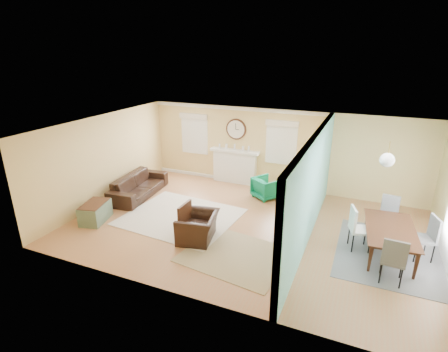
# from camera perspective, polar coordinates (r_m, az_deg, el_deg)

# --- Properties ---
(floor) EXTENTS (9.00, 9.00, 0.00)m
(floor) POSITION_cam_1_polar(r_m,az_deg,el_deg) (9.20, 3.90, -8.31)
(floor) COLOR #AF6F45
(floor) RESTS_ON ground
(wall_back) EXTENTS (9.00, 0.02, 2.60)m
(wall_back) POSITION_cam_1_polar(r_m,az_deg,el_deg) (11.39, 9.09, 4.24)
(wall_back) COLOR #E3BB76
(wall_back) RESTS_ON ground
(wall_front) EXTENTS (9.00, 0.02, 2.60)m
(wall_front) POSITION_cam_1_polar(r_m,az_deg,el_deg) (6.16, -5.27, -9.93)
(wall_front) COLOR #E3BB76
(wall_front) RESTS_ON ground
(wall_left) EXTENTS (0.02, 6.00, 2.60)m
(wall_left) POSITION_cam_1_polar(r_m,az_deg,el_deg) (10.88, -18.90, 2.63)
(wall_left) COLOR #E3BB76
(wall_left) RESTS_ON ground
(ceiling) EXTENTS (9.00, 6.00, 0.02)m
(ceiling) POSITION_cam_1_polar(r_m,az_deg,el_deg) (8.28, 4.32, 7.71)
(ceiling) COLOR white
(ceiling) RESTS_ON wall_back
(partition) EXTENTS (0.17, 6.00, 2.60)m
(partition) POSITION_cam_1_polar(r_m,az_deg,el_deg) (8.56, 14.33, -1.14)
(partition) COLOR #E3BB76
(partition) RESTS_ON ground
(fireplace) EXTENTS (1.70, 0.30, 1.17)m
(fireplace) POSITION_cam_1_polar(r_m,az_deg,el_deg) (11.92, 1.77, 1.67)
(fireplace) COLOR white
(fireplace) RESTS_ON ground
(wall_clock) EXTENTS (0.70, 0.07, 0.70)m
(wall_clock) POSITION_cam_1_polar(r_m,az_deg,el_deg) (11.66, 1.99, 7.64)
(wall_clock) COLOR #442819
(wall_clock) RESTS_ON wall_back
(window_left) EXTENTS (1.05, 0.13, 1.42)m
(window_left) POSITION_cam_1_polar(r_m,az_deg,el_deg) (12.32, -4.84, 7.35)
(window_left) COLOR white
(window_left) RESTS_ON wall_back
(window_right) EXTENTS (1.05, 0.13, 1.42)m
(window_right) POSITION_cam_1_polar(r_m,az_deg,el_deg) (11.25, 9.37, 5.90)
(window_right) COLOR white
(window_right) RESTS_ON wall_back
(pendant) EXTENTS (0.30, 0.30, 0.55)m
(pendant) POSITION_cam_1_polar(r_m,az_deg,el_deg) (7.97, 25.09, 2.38)
(pendant) COLOR gold
(pendant) RESTS_ON ceiling
(rug_cream) EXTENTS (3.12, 2.76, 0.02)m
(rug_cream) POSITION_cam_1_polar(r_m,az_deg,el_deg) (9.76, -7.08, -6.61)
(rug_cream) COLOR beige
(rug_cream) RESTS_ON floor
(rug_jute) EXTENTS (2.48, 2.13, 0.01)m
(rug_jute) POSITION_cam_1_polar(r_m,az_deg,el_deg) (8.04, 1.90, -12.80)
(rug_jute) COLOR tan
(rug_jute) RESTS_ON floor
(rug_grey) EXTENTS (2.19, 2.74, 0.01)m
(rug_grey) POSITION_cam_1_polar(r_m,az_deg,el_deg) (8.89, 25.18, -11.44)
(rug_grey) COLOR slate
(rug_grey) RESTS_ON floor
(sofa) EXTENTS (1.09, 2.35, 0.67)m
(sofa) POSITION_cam_1_polar(r_m,az_deg,el_deg) (11.25, -13.74, -1.50)
(sofa) COLOR black
(sofa) RESTS_ON floor
(eames_chair) EXTENTS (1.07, 1.17, 0.66)m
(eames_chair) POSITION_cam_1_polar(r_m,az_deg,el_deg) (8.51, -4.26, -8.29)
(eames_chair) COLOR black
(eames_chair) RESTS_ON floor
(green_chair) EXTENTS (0.98, 0.99, 0.66)m
(green_chair) POSITION_cam_1_polar(r_m,az_deg,el_deg) (10.85, 6.89, -1.91)
(green_chair) COLOR #007346
(green_chair) RESTS_ON floor
(trunk) EXTENTS (0.74, 0.99, 0.51)m
(trunk) POSITION_cam_1_polar(r_m,az_deg,el_deg) (9.99, -20.27, -5.55)
(trunk) COLOR #5B725D
(trunk) RESTS_ON floor
(credenza) EXTENTS (0.52, 1.53, 0.80)m
(credenza) POSITION_cam_1_polar(r_m,az_deg,el_deg) (9.68, 12.62, -4.63)
(credenza) COLOR #915B2F
(credenza) RESTS_ON floor
(tv) EXTENTS (0.17, 1.10, 0.63)m
(tv) POSITION_cam_1_polar(r_m,az_deg,el_deg) (9.41, 12.84, -0.65)
(tv) COLOR black
(tv) RESTS_ON credenza
(garden_stool) EXTENTS (0.37, 0.37, 0.54)m
(garden_stool) POSITION_cam_1_polar(r_m,az_deg,el_deg) (8.67, 10.84, -8.49)
(garden_stool) COLOR white
(garden_stool) RESTS_ON floor
(potted_plant) EXTENTS (0.45, 0.48, 0.42)m
(potted_plant) POSITION_cam_1_polar(r_m,az_deg,el_deg) (8.46, 11.06, -5.63)
(potted_plant) COLOR #337F33
(potted_plant) RESTS_ON garden_stool
(dining_table) EXTENTS (1.18, 1.93, 0.65)m
(dining_table) POSITION_cam_1_polar(r_m,az_deg,el_deg) (8.73, 25.49, -9.64)
(dining_table) COLOR #442819
(dining_table) RESTS_ON floor
(dining_chair_n) EXTENTS (0.47, 0.47, 0.95)m
(dining_chair_n) POSITION_cam_1_polar(r_m,az_deg,el_deg) (9.59, 25.29, -5.38)
(dining_chair_n) COLOR slate
(dining_chair_n) RESTS_ON floor
(dining_chair_s) EXTENTS (0.47, 0.47, 1.01)m
(dining_chair_s) POSITION_cam_1_polar(r_m,az_deg,el_deg) (7.69, 25.99, -11.54)
(dining_chair_s) COLOR slate
(dining_chair_s) RESTS_ON floor
(dining_chair_w) EXTENTS (0.57, 0.57, 1.03)m
(dining_chair_w) POSITION_cam_1_polar(r_m,az_deg,el_deg) (8.56, 21.47, -7.49)
(dining_chair_w) COLOR white
(dining_chair_w) RESTS_ON floor
(dining_chair_e) EXTENTS (0.56, 0.56, 1.02)m
(dining_chair_e) POSITION_cam_1_polar(r_m,az_deg,el_deg) (8.77, 29.80, -8.25)
(dining_chair_e) COLOR slate
(dining_chair_e) RESTS_ON floor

